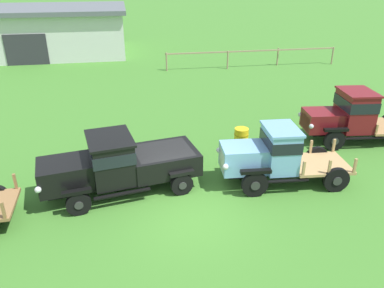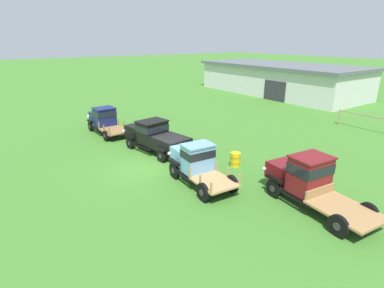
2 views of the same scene
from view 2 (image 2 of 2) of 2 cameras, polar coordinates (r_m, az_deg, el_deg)
The scene contains 7 objects.
ground_plane at distance 18.08m, azimuth -9.07°, elevation -4.19°, with size 240.00×240.00×0.00m, color #3D7528.
farm_shed at distance 43.98m, azimuth 16.29°, elevation 11.88°, with size 22.52×10.22×4.00m.
vintage_truck_foreground_near at distance 25.16m, azimuth -16.38°, elevation 4.58°, with size 5.10×2.06×2.04m.
vintage_truck_second_in_line at distance 20.14m, azimuth -7.04°, elevation 1.58°, with size 5.57×2.90×2.04m.
vintage_truck_midrow_center at distance 15.68m, azimuth 0.66°, elevation -3.27°, with size 4.72×2.14×2.11m.
vintage_truck_far_side at distance 14.57m, azimuth 21.02°, elevation -6.12°, with size 5.61×2.51×2.30m.
oil_drum_beside_row at distance 17.87m, azimuth 8.24°, elevation -2.94°, with size 0.63×0.63×0.86m.
Camera 2 is at (15.03, -7.07, 7.13)m, focal length 28.00 mm.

